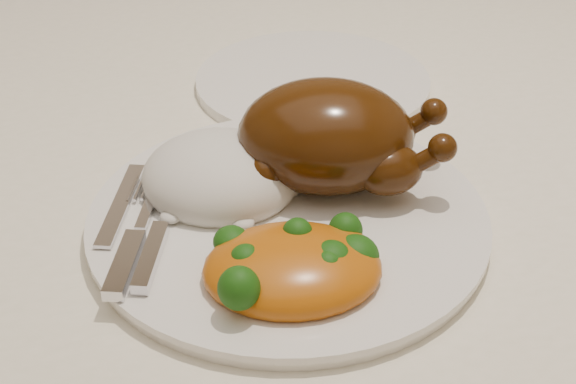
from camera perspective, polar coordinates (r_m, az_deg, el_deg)
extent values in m
cube|color=brown|center=(0.77, -8.10, 1.77)|extent=(1.60, 0.90, 0.04)
cube|color=white|center=(0.76, -8.25, 3.31)|extent=(1.72, 1.02, 0.01)
cube|color=white|center=(1.25, -10.04, 11.61)|extent=(1.72, 0.01, 0.18)
cylinder|color=white|center=(0.63, 0.00, -2.00)|extent=(0.37, 0.37, 0.01)
cylinder|color=white|center=(0.84, 1.77, 7.86)|extent=(0.32, 0.32, 0.01)
ellipsoid|color=#422207|center=(0.64, 2.70, 3.99)|extent=(0.16, 0.14, 0.09)
ellipsoid|color=#422207|center=(0.63, 1.94, 5.30)|extent=(0.08, 0.06, 0.04)
ellipsoid|color=#422207|center=(0.63, 7.20, 1.58)|extent=(0.05, 0.04, 0.04)
sphere|color=#422207|center=(0.62, 10.93, 3.10)|extent=(0.02, 0.02, 0.02)
ellipsoid|color=#422207|center=(0.68, 6.87, 4.21)|extent=(0.05, 0.04, 0.04)
sphere|color=#422207|center=(0.67, 10.33, 5.64)|extent=(0.02, 0.02, 0.02)
sphere|color=#422207|center=(0.62, -1.60, 1.40)|extent=(0.03, 0.03, 0.03)
sphere|color=#422207|center=(0.68, -1.27, 4.41)|extent=(0.03, 0.03, 0.03)
ellipsoid|color=white|center=(0.65, -4.84, 1.04)|extent=(0.16, 0.15, 0.07)
ellipsoid|color=orange|center=(0.56, 0.31, -5.51)|extent=(0.14, 0.11, 0.04)
ellipsoid|color=orange|center=(0.57, 3.39, -4.41)|extent=(0.06, 0.05, 0.03)
ellipsoid|color=#163909|center=(0.58, -4.05, -3.53)|extent=(0.03, 0.03, 0.02)
ellipsoid|color=#163909|center=(0.52, -3.51, -6.84)|extent=(0.03, 0.03, 0.03)
ellipsoid|color=#163909|center=(0.55, -3.02, -4.80)|extent=(0.02, 0.02, 0.02)
ellipsoid|color=#163909|center=(0.57, -3.85, -4.84)|extent=(0.02, 0.02, 0.02)
ellipsoid|color=#163909|center=(0.56, -1.71, -4.99)|extent=(0.03, 0.03, 0.03)
ellipsoid|color=#163909|center=(0.54, 2.50, -6.73)|extent=(0.02, 0.02, 0.02)
ellipsoid|color=#163909|center=(0.55, 2.82, -5.26)|extent=(0.02, 0.02, 0.02)
ellipsoid|color=#163909|center=(0.57, 4.83, -4.58)|extent=(0.03, 0.03, 0.03)
ellipsoid|color=#163909|center=(0.55, 3.06, -4.74)|extent=(0.03, 0.03, 0.02)
ellipsoid|color=#163909|center=(0.57, 0.67, -2.92)|extent=(0.02, 0.02, 0.02)
ellipsoid|color=#163909|center=(0.56, 0.11, -4.49)|extent=(0.02, 0.02, 0.02)
ellipsoid|color=#163909|center=(0.59, 4.10, -2.76)|extent=(0.03, 0.03, 0.03)
cube|color=silver|center=(0.64, -11.80, -0.82)|extent=(0.04, 0.11, 0.00)
cube|color=silver|center=(0.58, -11.53, -5.04)|extent=(0.03, 0.07, 0.01)
cube|color=silver|center=(0.58, -9.73, -4.55)|extent=(0.03, 0.07, 0.01)
cube|color=silver|center=(0.64, -10.17, -0.56)|extent=(0.03, 0.08, 0.00)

